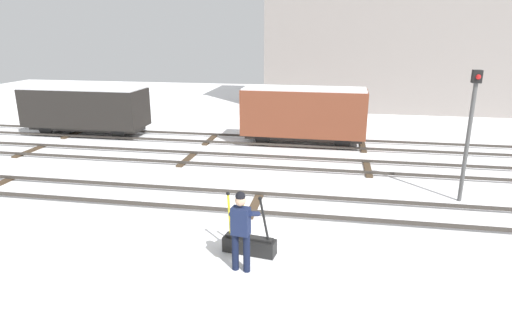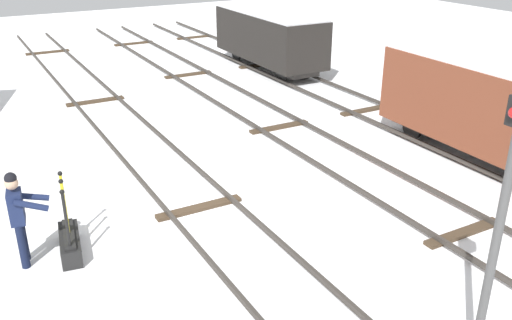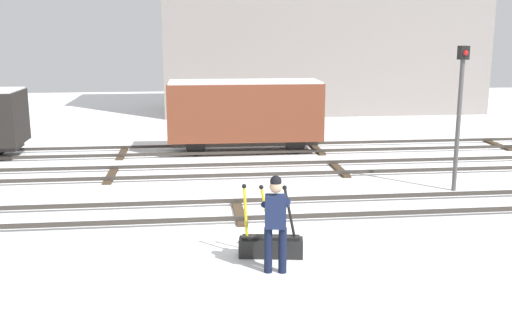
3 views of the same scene
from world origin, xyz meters
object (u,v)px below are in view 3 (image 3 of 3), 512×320
freight_car_far_end (245,112)px  rail_worker (276,218)px  signal_post (460,104)px  switch_lever_frame (271,244)px

freight_car_far_end → rail_worker: bearing=-91.6°
rail_worker → signal_post: (5.71, 5.06, 1.37)m
switch_lever_frame → rail_worker: 1.10m
rail_worker → freight_car_far_end: bearing=96.4°
switch_lever_frame → freight_car_far_end: 10.36m
switch_lever_frame → signal_post: 7.45m
rail_worker → signal_post: 7.75m
rail_worker → freight_car_far_end: 11.07m
rail_worker → freight_car_far_end: size_ratio=0.33×
signal_post → freight_car_far_end: size_ratio=0.72×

